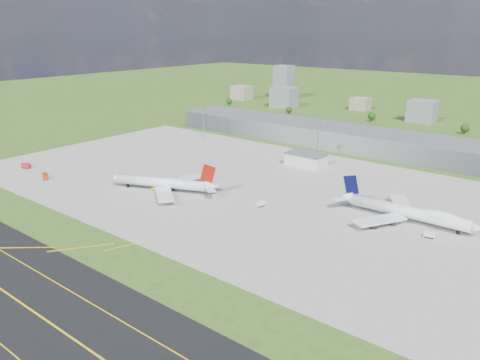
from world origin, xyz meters
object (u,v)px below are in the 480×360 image
Objects in this scene: airliner_red_twin at (165,183)px; van_white_near at (260,204)px; crash_tender at (26,166)px; tug_yellow at (155,189)px; airliner_blue_quad at (408,212)px; fire_truck at (45,176)px; van_white_far at (429,235)px.

airliner_red_twin is 11.95× the size of van_white_near.
crash_tender is 1.87× the size of tug_yellow.
tug_yellow is (-132.64, -45.32, -4.28)m from airliner_blue_quad.
airliner_blue_quad is at bearing 176.39° from airliner_red_twin.
airliner_blue_quad is at bearing 1.49° from crash_tender.
airliner_blue_quad is 216.18m from fire_truck.
fire_truck is 76.05m from tug_yellow.
tug_yellow is at bearing -160.96° from airliner_blue_quad.
airliner_blue_quad is at bearing -48.75° from van_white_near.
crash_tender is at bearing 122.85° from van_white_near.
van_white_near is at bearing 171.90° from airliner_red_twin.
van_white_far is (83.14, 15.97, -0.03)m from van_white_near.
crash_tender is (-108.89, -26.49, -3.29)m from airliner_red_twin.
airliner_red_twin reaches higher than fire_truck.
crash_tender reaches higher than van_white_far.
airliner_blue_quad reaches higher than crash_tender.
airliner_blue_quad reaches higher than van_white_near.
airliner_blue_quad is 74.20m from van_white_near.
van_white_near is 1.06× the size of van_white_far.
airliner_red_twin is at bearing 46.48° from fire_truck.
fire_truck is 32.35m from crash_tender.
fire_truck is 1.50× the size of van_white_near.
airliner_red_twin is 144.29m from van_white_far.
airliner_red_twin is 133.41m from airliner_blue_quad.
crash_tender reaches higher than tug_yellow.
airliner_blue_quad is 13.77× the size of van_white_far.
fire_truck is at bearing -175.93° from van_white_far.
fire_truck reaches higher than tug_yellow.
fire_truck is at bearing 176.92° from tug_yellow.
van_white_near reaches higher than tug_yellow.
airliner_red_twin is 9.34× the size of crash_tender.
airliner_red_twin is 112.11m from crash_tender.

